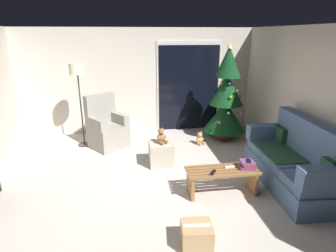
{
  "coord_description": "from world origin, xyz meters",
  "views": [
    {
      "loc": [
        -0.25,
        -3.78,
        2.35
      ],
      "look_at": [
        0.4,
        0.7,
        0.85
      ],
      "focal_mm": 29.75,
      "sensor_mm": 36.0,
      "label": 1
    }
  ],
  "objects_px": {
    "teddy_bear_honey_by_tree": "(200,139)",
    "ottoman": "(161,154)",
    "couch": "(294,163)",
    "cell_phone": "(249,161)",
    "book_stack": "(247,165)",
    "cardboard_box_taped_mid_floor": "(197,235)",
    "coffee_table": "(222,177)",
    "teddy_bear_chestnut": "(161,137)",
    "armchair": "(107,129)",
    "remote_black": "(213,172)",
    "remote_white": "(230,167)",
    "floor_lamp": "(78,77)",
    "christmas_tree": "(226,99)"
  },
  "relations": [
    {
      "from": "couch",
      "to": "book_stack",
      "type": "relative_size",
      "value": 7.94
    },
    {
      "from": "couch",
      "to": "teddy_bear_honey_by_tree",
      "type": "xyz_separation_m",
      "value": [
        -1.03,
        1.95,
        -0.28
      ]
    },
    {
      "from": "floor_lamp",
      "to": "ottoman",
      "type": "bearing_deg",
      "value": -37.4
    },
    {
      "from": "armchair",
      "to": "cardboard_box_taped_mid_floor",
      "type": "bearing_deg",
      "value": -69.56
    },
    {
      "from": "remote_black",
      "to": "book_stack",
      "type": "xyz_separation_m",
      "value": [
        0.56,
        0.08,
        0.05
      ]
    },
    {
      "from": "remote_white",
      "to": "teddy_bear_honey_by_tree",
      "type": "bearing_deg",
      "value": -4.97
    },
    {
      "from": "cardboard_box_taped_mid_floor",
      "to": "teddy_bear_honey_by_tree",
      "type": "bearing_deg",
      "value": 74.85
    },
    {
      "from": "teddy_bear_honey_by_tree",
      "to": "ottoman",
      "type": "bearing_deg",
      "value": -137.97
    },
    {
      "from": "coffee_table",
      "to": "teddy_bear_chestnut",
      "type": "relative_size",
      "value": 3.86
    },
    {
      "from": "armchair",
      "to": "floor_lamp",
      "type": "bearing_deg",
      "value": 164.67
    },
    {
      "from": "armchair",
      "to": "couch",
      "type": "bearing_deg",
      "value": -34.83
    },
    {
      "from": "couch",
      "to": "teddy_bear_honey_by_tree",
      "type": "height_order",
      "value": "couch"
    },
    {
      "from": "couch",
      "to": "ottoman",
      "type": "distance_m",
      "value": 2.28
    },
    {
      "from": "remote_black",
      "to": "ottoman",
      "type": "height_order",
      "value": "ottoman"
    },
    {
      "from": "remote_white",
      "to": "teddy_bear_chestnut",
      "type": "bearing_deg",
      "value": 37.19
    },
    {
      "from": "couch",
      "to": "christmas_tree",
      "type": "xyz_separation_m",
      "value": [
        -0.39,
        2.2,
        0.56
      ]
    },
    {
      "from": "remote_black",
      "to": "cardboard_box_taped_mid_floor",
      "type": "distance_m",
      "value": 1.1
    },
    {
      "from": "remote_white",
      "to": "cardboard_box_taped_mid_floor",
      "type": "distance_m",
      "value": 1.37
    },
    {
      "from": "couch",
      "to": "teddy_bear_honey_by_tree",
      "type": "relative_size",
      "value": 6.92
    },
    {
      "from": "cardboard_box_taped_mid_floor",
      "to": "book_stack",
      "type": "bearing_deg",
      "value": 45.0
    },
    {
      "from": "remote_white",
      "to": "teddy_bear_honey_by_tree",
      "type": "xyz_separation_m",
      "value": [
        0.05,
        1.96,
        -0.29
      ]
    },
    {
      "from": "coffee_table",
      "to": "remote_white",
      "type": "xyz_separation_m",
      "value": [
        0.13,
        0.05,
        0.15
      ]
    },
    {
      "from": "armchair",
      "to": "cardboard_box_taped_mid_floor",
      "type": "height_order",
      "value": "armchair"
    },
    {
      "from": "book_stack",
      "to": "cell_phone",
      "type": "relative_size",
      "value": 1.73
    },
    {
      "from": "teddy_bear_honey_by_tree",
      "to": "couch",
      "type": "bearing_deg",
      "value": -62.2
    },
    {
      "from": "couch",
      "to": "cardboard_box_taped_mid_floor",
      "type": "height_order",
      "value": "couch"
    },
    {
      "from": "remote_black",
      "to": "ottoman",
      "type": "xyz_separation_m",
      "value": [
        -0.63,
        1.22,
        -0.2
      ]
    },
    {
      "from": "coffee_table",
      "to": "ottoman",
      "type": "relative_size",
      "value": 2.5
    },
    {
      "from": "ottoman",
      "to": "cell_phone",
      "type": "bearing_deg",
      "value": -43.53
    },
    {
      "from": "floor_lamp",
      "to": "remote_white",
      "type": "bearing_deg",
      "value": -42.37
    },
    {
      "from": "couch",
      "to": "remote_black",
      "type": "xyz_separation_m",
      "value": [
        -1.38,
        -0.15,
        0.01
      ]
    },
    {
      "from": "teddy_bear_honey_by_tree",
      "to": "coffee_table",
      "type": "bearing_deg",
      "value": -95.07
    },
    {
      "from": "floor_lamp",
      "to": "ottoman",
      "type": "xyz_separation_m",
      "value": [
        1.57,
        -1.2,
        -1.29
      ]
    },
    {
      "from": "teddy_bear_chestnut",
      "to": "cardboard_box_taped_mid_floor",
      "type": "bearing_deg",
      "value": -86.18
    },
    {
      "from": "couch",
      "to": "cell_phone",
      "type": "relative_size",
      "value": 13.71
    },
    {
      "from": "couch",
      "to": "armchair",
      "type": "height_order",
      "value": "armchair"
    },
    {
      "from": "coffee_table",
      "to": "cell_phone",
      "type": "xyz_separation_m",
      "value": [
        0.4,
        -0.01,
        0.26
      ]
    },
    {
      "from": "floor_lamp",
      "to": "teddy_bear_chestnut",
      "type": "distance_m",
      "value": 2.2
    },
    {
      "from": "book_stack",
      "to": "cell_phone",
      "type": "xyz_separation_m",
      "value": [
        0.01,
        -0.0,
        0.06
      ]
    },
    {
      "from": "christmas_tree",
      "to": "armchair",
      "type": "relative_size",
      "value": 1.93
    },
    {
      "from": "remote_black",
      "to": "teddy_bear_honey_by_tree",
      "type": "height_order",
      "value": "remote_black"
    },
    {
      "from": "remote_black",
      "to": "book_stack",
      "type": "height_order",
      "value": "book_stack"
    },
    {
      "from": "remote_white",
      "to": "remote_black",
      "type": "bearing_deg",
      "value": 110.79
    },
    {
      "from": "christmas_tree",
      "to": "ottoman",
      "type": "relative_size",
      "value": 4.96
    },
    {
      "from": "coffee_table",
      "to": "armchair",
      "type": "bearing_deg",
      "value": 130.26
    },
    {
      "from": "remote_white",
      "to": "teddy_bear_chestnut",
      "type": "height_order",
      "value": "teddy_bear_chestnut"
    },
    {
      "from": "couch",
      "to": "cell_phone",
      "type": "height_order",
      "value": "couch"
    },
    {
      "from": "christmas_tree",
      "to": "coffee_table",
      "type": "bearing_deg",
      "value": -109.92
    },
    {
      "from": "coffee_table",
      "to": "christmas_tree",
      "type": "height_order",
      "value": "christmas_tree"
    },
    {
      "from": "book_stack",
      "to": "armchair",
      "type": "bearing_deg",
      "value": 135.6
    }
  ]
}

